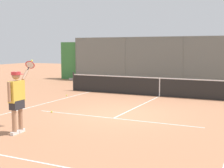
{
  "coord_description": "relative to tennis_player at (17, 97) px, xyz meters",
  "views": [
    {
      "loc": [
        -4.62,
        10.64,
        2.49
      ],
      "look_at": [
        0.68,
        -0.59,
        1.05
      ],
      "focal_mm": 50.62,
      "sensor_mm": 36.0,
      "label": 1
    }
  ],
  "objects": [
    {
      "name": "tennis_player",
      "position": [
        0.0,
        0.0,
        0.0
      ],
      "size": [
        0.54,
        1.45,
        2.1
      ],
      "rotation": [
        0.0,
        0.0,
        -1.51
      ],
      "color": "silver",
      "rests_on": "ground"
    },
    {
      "name": "fence_backdrop",
      "position": [
        -1.7,
        -14.37,
        0.36
      ],
      "size": [
        19.38,
        1.37,
        3.22
      ],
      "color": "slate",
      "rests_on": "ground"
    },
    {
      "name": "tennis_net",
      "position": [
        -1.7,
        -8.56,
        -0.59
      ],
      "size": [
        10.42,
        0.09,
        1.07
      ],
      "color": "#2D2D2D",
      "rests_on": "ground"
    },
    {
      "name": "court_line_markings",
      "position": [
        -1.7,
        -2.68,
        -1.08
      ],
      "size": [
        8.11,
        10.23,
        0.01
      ],
      "color": "white",
      "rests_on": "ground"
    },
    {
      "name": "tennis_ball_by_sideline",
      "position": [
        0.86,
        -2.82,
        -1.05
      ],
      "size": [
        0.07,
        0.07,
        0.07
      ],
      "primitive_type": "sphere",
      "color": "#CCDB33",
      "rests_on": "ground"
    },
    {
      "name": "tennis_ball_near_net",
      "position": [
        2.66,
        -6.57,
        -1.05
      ],
      "size": [
        0.07,
        0.07,
        0.07
      ],
      "primitive_type": "sphere",
      "color": "#C1D138",
      "rests_on": "ground"
    },
    {
      "name": "ground_plane",
      "position": [
        -1.7,
        -3.68,
        -1.08
      ],
      "size": [
        60.0,
        60.0,
        0.0
      ],
      "primitive_type": "plane",
      "color": "#B27551"
    }
  ]
}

